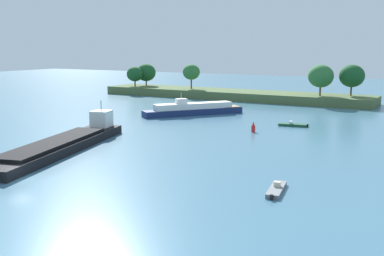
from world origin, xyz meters
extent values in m
plane|color=teal|center=(0.00, 0.00, 0.00)|extent=(400.00, 400.00, 0.00)
cube|color=#4C6038|center=(-15.01, 89.33, 1.18)|extent=(81.53, 13.23, 2.37)
cylinder|color=#513823|center=(-48.31, 87.65, 3.28)|extent=(0.44, 0.44, 1.83)
ellipsoid|color=#194C23|center=(-48.31, 87.65, 6.30)|extent=(5.25, 5.25, 4.73)
cylinder|color=#513823|center=(-46.86, 91.90, 3.24)|extent=(0.44, 0.44, 1.74)
ellipsoid|color=#194C23|center=(-46.86, 91.90, 6.64)|extent=(6.31, 6.31, 5.68)
cylinder|color=#513823|center=(-27.95, 88.87, 3.86)|extent=(0.44, 0.44, 2.99)
ellipsoid|color=#2D6B33|center=(-27.95, 88.87, 7.45)|extent=(5.22, 5.22, 4.70)
cylinder|color=#513823|center=(11.67, 87.70, 3.61)|extent=(0.44, 0.44, 2.50)
ellipsoid|color=#2D6B33|center=(11.67, 87.70, 7.50)|extent=(6.59, 6.59, 5.93)
cylinder|color=#513823|center=(18.68, 91.98, 3.64)|extent=(0.44, 0.44, 2.55)
ellipsoid|color=#194C23|center=(18.68, 91.98, 7.53)|extent=(6.54, 6.54, 5.89)
cube|color=#19472D|center=(16.00, 51.29, 0.23)|extent=(5.56, 2.57, 0.47)
cube|color=white|center=(15.61, 51.22, 0.72)|extent=(0.63, 0.93, 0.50)
cube|color=black|center=(18.79, 51.75, 0.28)|extent=(0.33, 0.36, 0.56)
cube|color=navy|center=(-8.11, 54.95, 0.69)|extent=(16.92, 20.50, 1.38)
cube|color=white|center=(-8.11, 54.95, 2.03)|extent=(13.40, 16.14, 1.30)
cube|color=white|center=(-9.86, 52.66, 3.23)|extent=(2.75, 2.89, 1.10)
cube|color=#937551|center=(-2.49, 62.26, 1.46)|extent=(5.11, 5.27, 0.16)
cylinder|color=silver|center=(-9.86, 52.66, 4.48)|extent=(0.10, 0.10, 1.40)
cube|color=slate|center=(27.30, 10.23, 0.23)|extent=(2.35, 5.72, 0.45)
cube|color=beige|center=(27.23, 10.64, 0.70)|extent=(0.77, 0.61, 0.50)
cube|color=black|center=(27.82, 7.34, 0.28)|extent=(0.36, 0.33, 0.56)
cube|color=black|center=(-6.80, 13.01, 0.67)|extent=(13.83, 32.91, 1.35)
cube|color=black|center=(-6.41, 11.56, 1.60)|extent=(10.48, 23.25, 0.50)
cube|color=white|center=(-10.46, 26.62, 2.75)|extent=(3.78, 3.88, 2.80)
cylinder|color=#333338|center=(-10.46, 26.62, 5.05)|extent=(0.12, 0.12, 1.80)
cylinder|color=red|center=(11.78, 41.66, 0.60)|extent=(0.70, 0.70, 1.20)
cone|color=red|center=(11.78, 41.66, 1.55)|extent=(0.49, 0.49, 0.70)
camera|label=1|loc=(43.13, -35.73, 15.18)|focal=43.90mm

